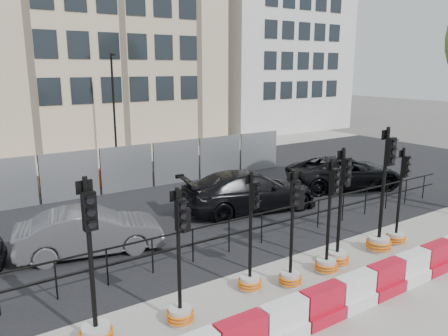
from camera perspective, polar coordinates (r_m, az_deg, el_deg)
ground at (r=12.75m, az=8.33°, el=-11.51°), size 120.00×120.00×0.00m
sidewalk_near at (r=10.97m, az=19.28°, el=-16.41°), size 40.00×6.00×0.02m
road at (r=18.19m, az=-6.55°, el=-3.83°), size 40.00×14.00×0.03m
sidewalk_far at (r=26.30m, az=-15.57°, el=1.02°), size 40.00×4.00×0.02m
building_cream at (r=32.30m, az=-16.60°, el=19.16°), size 15.00×10.06×18.00m
building_white at (r=39.47m, az=5.73°, el=16.94°), size 12.00×9.06×16.00m
kerb_railing at (r=13.33m, az=4.96°, el=-7.11°), size 18.00×0.04×1.00m
heras_fencing at (r=20.21m, az=-11.36°, el=-0.25°), size 14.33×1.72×2.00m
lamp_post_far at (r=25.05m, az=-14.19°, el=7.96°), size 0.12×0.56×6.00m
barrier_row at (r=10.90m, az=18.56°, el=-14.41°), size 16.75×0.50×0.80m
traffic_signal_a at (r=9.11m, az=-16.50°, el=-17.65°), size 0.66×0.66×3.38m
traffic_signal_b at (r=9.44m, az=-5.71°, el=-15.89°), size 0.59×0.59×2.98m
traffic_signal_c at (r=10.72m, az=3.47°, el=-12.74°), size 0.58×0.58×2.95m
traffic_signal_d at (r=10.98m, az=8.79°, el=-11.72°), size 0.58×0.58×2.94m
traffic_signal_e at (r=11.83m, az=13.36°, el=-10.40°), size 0.60×0.60×3.06m
traffic_signal_f at (r=12.28m, az=14.76°, el=-8.87°), size 0.64×0.64×3.26m
traffic_signal_g at (r=13.51m, az=19.76°, el=-7.26°), size 0.72×0.72×3.67m
traffic_signal_h at (r=14.30m, az=21.69°, el=-6.91°), size 0.59×0.59×2.99m
car_b at (r=13.22m, az=-17.08°, el=-7.92°), size 3.11×4.65×1.34m
car_c at (r=16.34m, az=3.33°, el=-3.01°), size 3.87×5.94×1.52m
car_d at (r=20.11m, az=15.56°, el=-0.56°), size 5.74×6.65×1.41m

